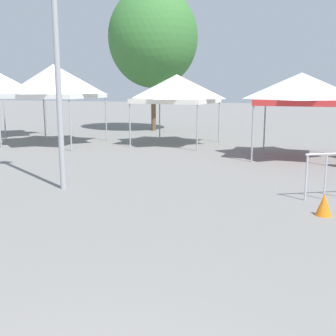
# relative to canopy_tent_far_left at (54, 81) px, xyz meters

# --- Properties ---
(canopy_tent_far_left) EXTENTS (3.79, 3.79, 3.55)m
(canopy_tent_far_left) POSITION_rel_canopy_tent_far_left_xyz_m (0.00, 0.00, 0.00)
(canopy_tent_far_left) COLOR #9E9EA3
(canopy_tent_far_left) RESTS_ON ground
(canopy_tent_right_of_center) EXTENTS (3.39, 3.39, 3.10)m
(canopy_tent_right_of_center) POSITION_rel_canopy_tent_far_left_xyz_m (5.13, 1.83, -0.33)
(canopy_tent_right_of_center) COLOR #9E9EA3
(canopy_tent_right_of_center) RESTS_ON ground
(canopy_tent_center) EXTENTS (2.99, 2.99, 3.05)m
(canopy_tent_center) POSITION_rel_canopy_tent_far_left_xyz_m (10.50, -0.15, -0.33)
(canopy_tent_center) COLOR #9E9EA3
(canopy_tent_center) RESTS_ON ground
(light_pole_opposite_side) EXTENTS (0.36, 0.36, 7.31)m
(light_pole_opposite_side) POSITION_rel_canopy_tent_far_left_xyz_m (5.25, -7.13, 1.40)
(light_pole_opposite_side) COLOR #9E9EA3
(light_pole_opposite_side) RESTS_ON ground
(tree_behind_tents_right) EXTENTS (5.18, 5.18, 8.22)m
(tree_behind_tents_right) POSITION_rel_canopy_tent_far_left_xyz_m (1.76, 7.26, 2.56)
(tree_behind_tents_right) COLOR brown
(tree_behind_tents_right) RESTS_ON ground
(traffic_cone_lot_center) EXTENTS (0.32, 0.32, 0.45)m
(traffic_cone_lot_center) POSITION_rel_canopy_tent_far_left_xyz_m (11.44, -7.21, -2.58)
(traffic_cone_lot_center) COLOR orange
(traffic_cone_lot_center) RESTS_ON ground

